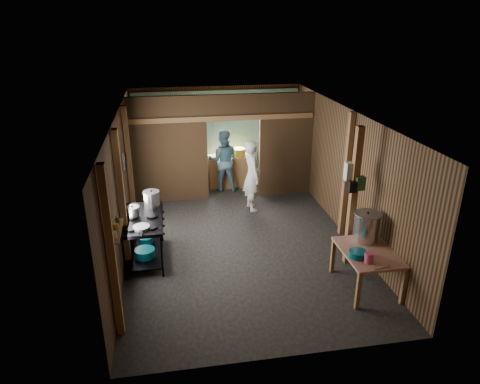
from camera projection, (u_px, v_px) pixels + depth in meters
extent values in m
cube|color=black|center=(238.00, 237.00, 9.07)|extent=(4.50, 7.00, 0.00)
cube|color=#514942|center=(238.00, 114.00, 8.09)|extent=(4.50, 7.00, 0.00)
cube|color=brown|center=(217.00, 135.00, 11.78)|extent=(4.50, 0.00, 2.60)
cube|color=brown|center=(285.00, 276.00, 5.39)|extent=(4.50, 0.00, 2.60)
cube|color=brown|center=(122.00, 186.00, 8.23)|extent=(0.00, 7.00, 2.60)
cube|color=brown|center=(346.00, 172.00, 8.93)|extent=(0.00, 7.00, 2.60)
cube|color=#442F18|center=(169.00, 151.00, 10.38)|extent=(1.85, 0.10, 2.60)
cube|color=#442F18|center=(286.00, 145.00, 10.84)|extent=(1.35, 0.10, 2.60)
cube|color=#442F18|center=(233.00, 107.00, 10.25)|extent=(1.30, 0.10, 0.60)
cube|color=#78ACA3|center=(217.00, 137.00, 11.74)|extent=(4.40, 0.06, 2.50)
cube|color=brown|center=(231.00, 171.00, 11.65)|extent=(1.20, 0.50, 0.85)
cylinder|color=silver|center=(226.00, 113.00, 11.50)|extent=(0.20, 0.03, 0.20)
cube|color=brown|center=(112.00, 254.00, 5.87)|extent=(0.10, 0.12, 2.60)
cube|color=brown|center=(122.00, 202.00, 7.51)|extent=(0.10, 0.12, 2.60)
cube|color=brown|center=(130.00, 166.00, 9.34)|extent=(0.10, 0.12, 2.60)
cube|color=brown|center=(346.00, 176.00, 8.74)|extent=(0.10, 0.12, 2.60)
cube|color=brown|center=(353.00, 198.00, 7.69)|extent=(0.12, 0.12, 2.60)
cube|color=brown|center=(223.00, 118.00, 10.26)|extent=(4.40, 0.12, 0.12)
cylinder|color=gray|center=(124.00, 162.00, 8.47)|extent=(0.03, 0.34, 0.34)
cylinder|color=black|center=(126.00, 160.00, 8.87)|extent=(0.03, 0.30, 0.30)
cube|color=brown|center=(116.00, 231.00, 6.29)|extent=(0.14, 0.80, 0.03)
cylinder|color=silver|center=(114.00, 235.00, 6.04)|extent=(0.07, 0.07, 0.10)
cylinder|color=#B3881F|center=(116.00, 227.00, 6.27)|extent=(0.08, 0.08, 0.10)
cylinder|color=#2B5329|center=(117.00, 220.00, 6.47)|extent=(0.06, 0.06, 0.10)
cube|color=silver|center=(351.00, 171.00, 7.57)|extent=(0.22, 0.15, 0.32)
cube|color=#2B5329|center=(360.00, 183.00, 7.53)|extent=(0.16, 0.12, 0.24)
cube|color=black|center=(353.00, 187.00, 7.51)|extent=(0.14, 0.10, 0.20)
cylinder|color=#044E5B|center=(145.00, 253.00, 7.98)|extent=(0.37, 0.37, 0.15)
cylinder|color=#044E5B|center=(146.00, 239.00, 8.50)|extent=(0.28, 0.28, 0.11)
cylinder|color=#044E5B|center=(358.00, 254.00, 6.97)|extent=(0.36, 0.36, 0.11)
cylinder|color=#BD416A|center=(369.00, 258.00, 6.80)|extent=(0.15, 0.15, 0.17)
cube|color=#B8B8B8|center=(382.00, 268.00, 6.68)|extent=(0.30, 0.08, 0.01)
cylinder|color=#B3881F|center=(239.00, 152.00, 11.49)|extent=(0.35, 0.35, 0.19)
cylinder|color=#A10600|center=(222.00, 154.00, 11.43)|extent=(0.13, 0.13, 0.15)
imported|color=silver|center=(252.00, 176.00, 10.09)|extent=(0.48, 0.66, 1.68)
imported|color=slate|center=(223.00, 160.00, 11.26)|extent=(0.89, 0.74, 1.63)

